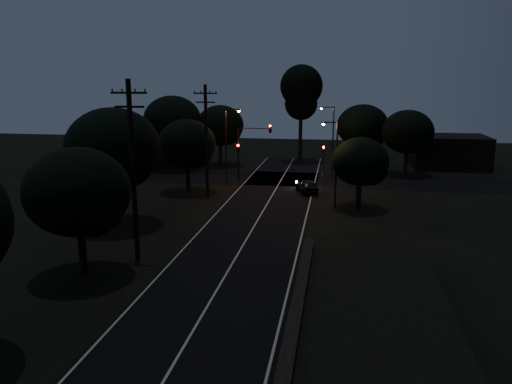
% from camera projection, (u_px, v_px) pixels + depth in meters
% --- Properties ---
extents(road_surface, '(60.00, 70.00, 0.03)m').
position_uv_depth(road_surface, '(269.00, 201.00, 45.68)').
color(road_surface, black).
rests_on(road_surface, ground).
extents(utility_pole_mid, '(2.20, 0.30, 11.00)m').
position_uv_depth(utility_pole_mid, '(133.00, 169.00, 29.85)').
color(utility_pole_mid, black).
rests_on(utility_pole_mid, ground).
extents(utility_pole_far, '(2.20, 0.30, 10.50)m').
position_uv_depth(utility_pole_far, '(206.00, 140.00, 46.27)').
color(utility_pole_far, black).
rests_on(utility_pole_far, ground).
extents(tree_left_b, '(5.81, 5.81, 7.39)m').
position_uv_depth(tree_left_b, '(80.00, 195.00, 27.35)').
color(tree_left_b, black).
rests_on(tree_left_b, ground).
extents(tree_left_c, '(7.09, 7.09, 8.96)m').
position_uv_depth(tree_left_c, '(116.00, 150.00, 37.11)').
color(tree_left_c, black).
rests_on(tree_left_c, ground).
extents(tree_left_d, '(5.66, 5.66, 7.18)m').
position_uv_depth(tree_left_d, '(189.00, 145.00, 48.63)').
color(tree_left_d, black).
rests_on(tree_left_d, ground).
extents(tree_far_nw, '(6.10, 6.10, 7.73)m').
position_uv_depth(tree_far_nw, '(221.00, 126.00, 64.01)').
color(tree_far_nw, black).
rests_on(tree_far_nw, ground).
extents(tree_far_w, '(7.08, 7.08, 9.03)m').
position_uv_depth(tree_far_w, '(174.00, 122.00, 60.74)').
color(tree_far_w, black).
rests_on(tree_far_w, ground).
extents(tree_far_ne, '(6.30, 6.30, 7.97)m').
position_uv_depth(tree_far_ne, '(364.00, 127.00, 61.11)').
color(tree_far_ne, black).
rests_on(tree_far_ne, ground).
extents(tree_far_e, '(5.93, 5.93, 7.53)m').
position_uv_depth(tree_far_e, '(410.00, 133.00, 57.51)').
color(tree_far_e, black).
rests_on(tree_far_e, ground).
extents(tree_right_a, '(4.86, 4.86, 6.18)m').
position_uv_depth(tree_right_a, '(362.00, 163.00, 42.32)').
color(tree_right_a, black).
rests_on(tree_right_a, ground).
extents(tall_pine, '(5.66, 5.66, 12.87)m').
position_uv_depth(tall_pine, '(301.00, 92.00, 66.44)').
color(tall_pine, black).
rests_on(tall_pine, ground).
extents(building_left, '(10.00, 8.00, 4.40)m').
position_uv_depth(building_left, '(146.00, 144.00, 68.46)').
color(building_left, black).
rests_on(building_left, ground).
extents(building_right, '(9.00, 7.00, 4.00)m').
position_uv_depth(building_right, '(449.00, 151.00, 63.11)').
color(building_right, black).
rests_on(building_right, ground).
extents(signal_left, '(0.28, 0.35, 4.10)m').
position_uv_depth(signal_left, '(238.00, 155.00, 54.32)').
color(signal_left, black).
rests_on(signal_left, ground).
extents(signal_right, '(0.28, 0.35, 4.10)m').
position_uv_depth(signal_right, '(323.00, 158.00, 52.85)').
color(signal_right, black).
rests_on(signal_right, ground).
extents(signal_mast, '(3.70, 0.35, 6.25)m').
position_uv_depth(signal_mast, '(253.00, 142.00, 53.72)').
color(signal_mast, black).
rests_on(signal_mast, ground).
extents(streetlight_a, '(1.66, 0.26, 8.00)m').
position_uv_depth(streetlight_a, '(228.00, 141.00, 52.12)').
color(streetlight_a, black).
rests_on(streetlight_a, ground).
extents(streetlight_b, '(1.66, 0.26, 8.00)m').
position_uv_depth(streetlight_b, '(331.00, 136.00, 56.20)').
color(streetlight_b, black).
rests_on(streetlight_b, ground).
extents(streetlight_c, '(1.46, 0.26, 7.50)m').
position_uv_depth(streetlight_c, '(334.00, 158.00, 42.71)').
color(streetlight_c, black).
rests_on(streetlight_c, ground).
extents(car, '(2.73, 4.24, 1.34)m').
position_uv_depth(car, '(307.00, 186.00, 49.23)').
color(car, black).
rests_on(car, ground).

